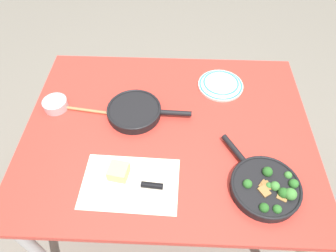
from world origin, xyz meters
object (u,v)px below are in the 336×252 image
object	(u,v)px
skillet_eggs	(135,111)
cheese_block	(119,172)
wooden_spoon	(106,113)
grater_knife	(141,185)
prep_bowl_steel	(55,104)
skillet_broccoli	(266,187)
dinner_plate_stack	(221,84)

from	to	relation	value
skillet_eggs	cheese_block	bearing A→B (deg)	-93.02
wooden_spoon	grater_knife	size ratio (longest dim) A/B	1.58
grater_knife	prep_bowl_steel	world-z (taller)	prep_bowl_steel
skillet_broccoli	cheese_block	world-z (taller)	skillet_broccoli
skillet_broccoli	wooden_spoon	bearing A→B (deg)	31.31
wooden_spoon	grater_knife	world-z (taller)	grater_knife
skillet_broccoli	dinner_plate_stack	world-z (taller)	skillet_broccoli
skillet_broccoli	skillet_eggs	bearing A→B (deg)	25.40
grater_knife	dinner_plate_stack	size ratio (longest dim) A/B	1.07
grater_knife	cheese_block	xyz separation A→B (m)	(-0.09, 0.04, 0.02)
wooden_spoon	skillet_broccoli	bearing A→B (deg)	-20.55
skillet_broccoli	dinner_plate_stack	size ratio (longest dim) A/B	1.66
cheese_block	prep_bowl_steel	size ratio (longest dim) A/B	0.75
skillet_eggs	cheese_block	world-z (taller)	cheese_block
wooden_spoon	skillet_eggs	bearing A→B (deg)	8.61
skillet_broccoli	grater_knife	xyz separation A→B (m)	(-0.48, -0.00, -0.02)
grater_knife	prep_bowl_steel	xyz separation A→B (m)	(-0.45, 0.40, 0.01)
skillet_broccoli	wooden_spoon	size ratio (longest dim) A/B	0.98
grater_knife	wooden_spoon	bearing A→B (deg)	-56.23
skillet_eggs	cheese_block	distance (m)	0.33
prep_bowl_steel	wooden_spoon	bearing A→B (deg)	-7.54
grater_knife	dinner_plate_stack	xyz separation A→B (m)	(0.35, 0.58, 0.00)
skillet_eggs	cheese_block	xyz separation A→B (m)	(-0.03, -0.33, 0.00)
dinner_plate_stack	prep_bowl_steel	xyz separation A→B (m)	(-0.79, -0.18, 0.01)
prep_bowl_steel	dinner_plate_stack	bearing A→B (deg)	12.70
skillet_broccoli	skillet_eggs	distance (m)	0.66
wooden_spoon	cheese_block	size ratio (longest dim) A/B	4.53
dinner_plate_stack	prep_bowl_steel	size ratio (longest dim) A/B	2.01
grater_knife	dinner_plate_stack	distance (m)	0.67
cheese_block	prep_bowl_steel	distance (m)	0.50
grater_knife	cheese_block	size ratio (longest dim) A/B	2.86
skillet_broccoli	skillet_eggs	world-z (taller)	skillet_broccoli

